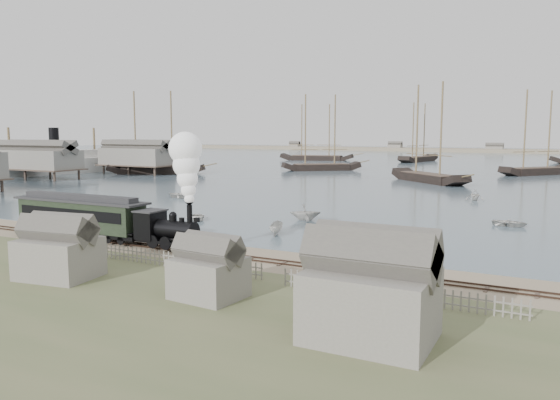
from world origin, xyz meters
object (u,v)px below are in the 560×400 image
at_px(steamship, 55,151).
at_px(beached_dinghy, 201,241).
at_px(locomotive, 182,199).
at_px(passenger_coach, 80,214).

bearing_deg(steamship, beached_dinghy, -109.29).
height_order(locomotive, passenger_coach, locomotive).
height_order(beached_dinghy, steamship, steamship).
xyz_separation_m(beached_dinghy, steamship, (-81.38, 52.87, 5.19)).
relative_size(passenger_coach, steamship, 0.30).
relative_size(locomotive, beached_dinghy, 2.28).
bearing_deg(passenger_coach, locomotive, 0.00).
bearing_deg(locomotive, beached_dinghy, 88.21).
relative_size(locomotive, passenger_coach, 0.65).
xyz_separation_m(locomotive, beached_dinghy, (0.08, 2.57, -4.09)).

